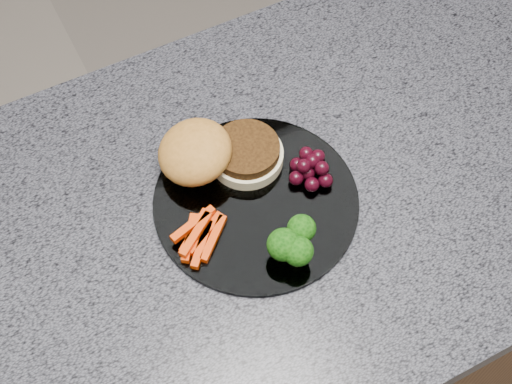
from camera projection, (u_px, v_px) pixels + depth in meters
island_cabinet at (257, 333)px, 1.30m from camera, size 1.20×0.60×0.86m
countertop at (257, 210)px, 0.92m from camera, size 1.20×0.60×0.04m
plate at (256, 202)px, 0.90m from camera, size 0.26×0.26×0.01m
burger at (214, 154)px, 0.91m from camera, size 0.16×0.12×0.05m
carrot_sticks at (199, 235)px, 0.86m from camera, size 0.07×0.07×0.02m
broccoli at (293, 243)px, 0.83m from camera, size 0.07×0.06×0.05m
grape_bunch at (311, 168)px, 0.90m from camera, size 0.05×0.06×0.03m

